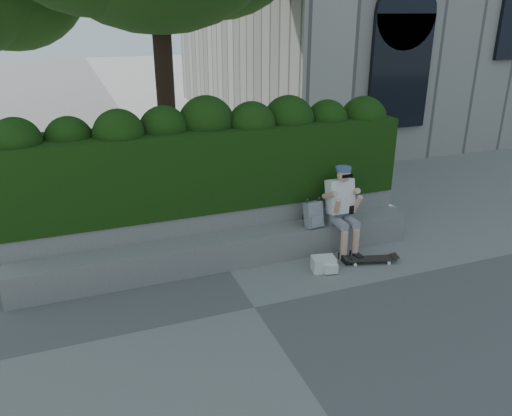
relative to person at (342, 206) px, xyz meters
name	(u,v)px	position (x,y,z in m)	size (l,w,h in m)	color
ground	(254,307)	(-1.83, -1.07, -0.75)	(80.00, 80.00, 0.00)	slate
bench_ledge	(225,251)	(-1.83, 0.18, -0.53)	(6.00, 0.45, 0.45)	gray
planter_wall	(216,230)	(-1.83, 0.66, -0.38)	(6.00, 0.50, 0.75)	gray
hedge	(210,166)	(-1.83, 0.88, 0.60)	(6.00, 1.00, 1.20)	black
person	(342,206)	(0.00, 0.00, 0.00)	(0.40, 0.76, 1.38)	gray
skateboard	(371,259)	(0.24, -0.54, -0.69)	(0.77, 0.37, 0.08)	black
backpack_plaid	(313,215)	(-0.43, 0.08, -0.10)	(0.27, 0.14, 0.39)	#9D9EA2
backpack_ground	(323,264)	(-0.54, -0.50, -0.64)	(0.33, 0.23, 0.22)	silver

